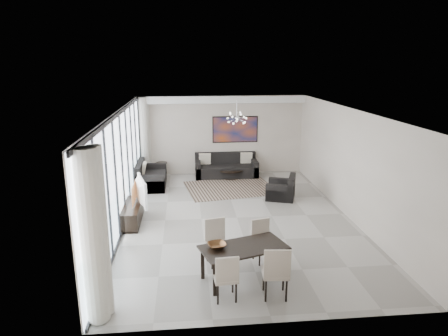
{
  "coord_description": "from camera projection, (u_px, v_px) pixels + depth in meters",
  "views": [
    {
      "loc": [
        -1.33,
        -9.96,
        4.09
      ],
      "look_at": [
        -0.3,
        0.55,
        1.25
      ],
      "focal_mm": 32.0,
      "sensor_mm": 36.0,
      "label": 1
    }
  ],
  "objects": [
    {
      "name": "dining_table",
      "position": [
        244.0,
        251.0,
        7.61
      ],
      "size": [
        1.79,
        1.26,
        0.68
      ],
      "color": "black",
      "rests_on": "floor"
    },
    {
      "name": "soffit",
      "position": [
        222.0,
        99.0,
        14.18
      ],
      "size": [
        5.98,
        0.4,
        0.26
      ],
      "primitive_type": "cube",
      "color": "white",
      "rests_on": "room_shell"
    },
    {
      "name": "chandelier",
      "position": [
        237.0,
        118.0,
        12.58
      ],
      "size": [
        0.66,
        0.66,
        0.71
      ],
      "color": "silver",
      "rests_on": "room_shell"
    },
    {
      "name": "loveseat",
      "position": [
        150.0,
        178.0,
        13.38
      ],
      "size": [
        0.94,
        1.66,
        0.83
      ],
      "color": "black",
      "rests_on": "floor"
    },
    {
      "name": "armchair",
      "position": [
        282.0,
        190.0,
        12.24
      ],
      "size": [
        1.06,
        1.09,
        0.73
      ],
      "color": "black",
      "rests_on": "floor"
    },
    {
      "name": "television",
      "position": [
        138.0,
        191.0,
        10.33
      ],
      "size": [
        0.45,
        1.2,
        0.69
      ],
      "primitive_type": "imported",
      "rotation": [
        0.0,
        0.0,
        1.82
      ],
      "color": "gray",
      "rests_on": "tv_console"
    },
    {
      "name": "dining_chair_sw",
      "position": [
        226.0,
        275.0,
        6.9
      ],
      "size": [
        0.44,
        0.44,
        0.89
      ],
      "color": "#BBAB9B",
      "rests_on": "floor"
    },
    {
      "name": "dining_chair_nw",
      "position": [
        216.0,
        238.0,
        8.26
      ],
      "size": [
        0.52,
        0.52,
        0.94
      ],
      "color": "#BBAB9B",
      "rests_on": "floor"
    },
    {
      "name": "sofa_main",
      "position": [
        226.0,
        168.0,
        14.62
      ],
      "size": [
        2.26,
        0.92,
        0.82
      ],
      "color": "black",
      "rests_on": "floor"
    },
    {
      "name": "bowl_coffee",
      "position": [
        229.0,
        168.0,
        14.33
      ],
      "size": [
        0.24,
        0.24,
        0.07
      ],
      "primitive_type": "imported",
      "rotation": [
        0.0,
        0.0,
        -0.09
      ],
      "color": "brown",
      "rests_on": "coffee_table"
    },
    {
      "name": "coffee_table",
      "position": [
        230.0,
        173.0,
        14.38
      ],
      "size": [
        0.94,
        0.94,
        0.33
      ],
      "color": "black",
      "rests_on": "floor"
    },
    {
      "name": "tv_console",
      "position": [
        132.0,
        213.0,
        10.41
      ],
      "size": [
        0.43,
        1.53,
        0.48
      ],
      "primitive_type": "cube",
      "color": "black",
      "rests_on": "floor"
    },
    {
      "name": "room_shell",
      "position": [
        255.0,
        165.0,
        10.43
      ],
      "size": [
        6.0,
        9.0,
        2.9
      ],
      "color": "#A8A39B",
      "rests_on": "ground"
    },
    {
      "name": "painting",
      "position": [
        235.0,
        129.0,
        14.68
      ],
      "size": [
        1.68,
        0.04,
        0.98
      ],
      "primitive_type": "cube",
      "color": "#B14918",
      "rests_on": "room_shell"
    },
    {
      "name": "dining_chair_ne",
      "position": [
        262.0,
        237.0,
        8.38
      ],
      "size": [
        0.5,
        0.5,
        0.89
      ],
      "color": "#BBAB9B",
      "rests_on": "floor"
    },
    {
      "name": "window_wall",
      "position": [
        126.0,
        168.0,
        10.11
      ],
      "size": [
        0.37,
        8.95,
        2.9
      ],
      "color": "silver",
      "rests_on": "floor"
    },
    {
      "name": "bowl_dining",
      "position": [
        217.0,
        245.0,
        7.54
      ],
      "size": [
        0.42,
        0.42,
        0.08
      ],
      "primitive_type": "imported",
      "rotation": [
        0.0,
        0.0,
        0.24
      ],
      "color": "brown",
      "rests_on": "dining_table"
    },
    {
      "name": "side_table",
      "position": [
        162.0,
        167.0,
        14.45
      ],
      "size": [
        0.4,
        0.4,
        0.55
      ],
      "color": "black",
      "rests_on": "floor"
    },
    {
      "name": "dining_chair_se",
      "position": [
        276.0,
        270.0,
        6.94
      ],
      "size": [
        0.5,
        0.5,
        1.0
      ],
      "color": "#BBAB9B",
      "rests_on": "floor"
    },
    {
      "name": "rug",
      "position": [
        230.0,
        188.0,
        13.27
      ],
      "size": [
        3.15,
        2.61,
        0.01
      ],
      "primitive_type": "cube",
      "rotation": [
        0.0,
        0.0,
        0.17
      ],
      "color": "black",
      "rests_on": "floor"
    }
  ]
}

